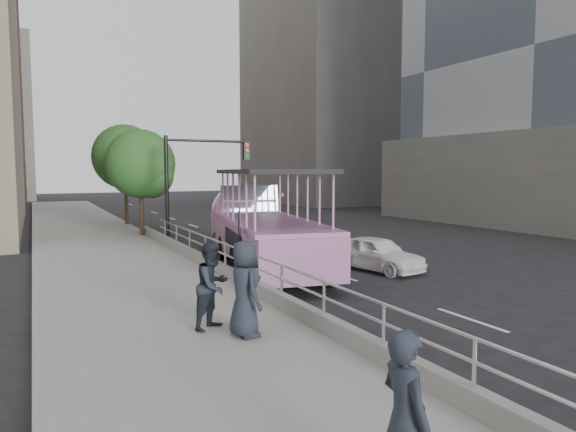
% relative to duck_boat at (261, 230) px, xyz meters
% --- Properties ---
extents(ground, '(160.00, 160.00, 0.00)m').
position_rel_duck_boat_xyz_m(ground, '(0.66, -6.92, -1.35)').
color(ground, black).
extents(sidewalk, '(5.50, 80.00, 0.30)m').
position_rel_duck_boat_xyz_m(sidewalk, '(-5.09, 3.08, -1.20)').
color(sidewalk, '#9C9C96').
rests_on(sidewalk, ground).
extents(kerb_wall, '(0.24, 30.00, 0.36)m').
position_rel_duck_boat_xyz_m(kerb_wall, '(-2.46, -4.92, -0.87)').
color(kerb_wall, gray).
rests_on(kerb_wall, sidewalk).
extents(guardrail, '(0.07, 22.00, 0.71)m').
position_rel_duck_boat_xyz_m(guardrail, '(-2.46, -4.92, -0.21)').
color(guardrail, silver).
rests_on(guardrail, kerb_wall).
extents(duck_boat, '(4.66, 11.27, 3.64)m').
position_rel_duck_boat_xyz_m(duck_boat, '(0.00, 0.00, 0.00)').
color(duck_boat, black).
rests_on(duck_boat, ground).
extents(car, '(2.21, 3.91, 1.26)m').
position_rel_duck_boat_xyz_m(car, '(3.33, -2.85, -0.72)').
color(car, white).
rests_on(car, ground).
extents(pedestrian_near, '(0.46, 0.68, 1.78)m').
position_rel_duck_boat_xyz_m(pedestrian_near, '(-4.58, -14.04, -0.16)').
color(pedestrian_near, '#242A35').
rests_on(pedestrian_near, sidewalk).
extents(pedestrian_mid, '(1.12, 1.07, 1.82)m').
position_rel_duck_boat_xyz_m(pedestrian_mid, '(-4.43, -7.70, -0.14)').
color(pedestrian_mid, '#242A35').
rests_on(pedestrian_mid, sidewalk).
extents(pedestrian_far, '(0.68, 0.98, 1.92)m').
position_rel_duck_boat_xyz_m(pedestrian_far, '(-4.03, -8.48, -0.09)').
color(pedestrian_far, '#242A35').
rests_on(pedestrian_far, sidewalk).
extents(parking_sign, '(0.24, 0.57, 2.67)m').
position_rel_duck_boat_xyz_m(parking_sign, '(-2.34, -3.82, 0.33)').
color(parking_sign, black).
rests_on(parking_sign, ground).
extents(traffic_signal, '(4.20, 0.32, 5.20)m').
position_rel_duck_boat_xyz_m(traffic_signal, '(-1.05, 5.58, 2.15)').
color(traffic_signal, black).
rests_on(traffic_signal, ground).
extents(street_tree_near, '(3.52, 3.52, 5.72)m').
position_rel_duck_boat_xyz_m(street_tree_near, '(-2.64, 9.01, 2.47)').
color(street_tree_near, '#372519').
rests_on(street_tree_near, ground).
extents(street_tree_far, '(3.97, 3.97, 6.45)m').
position_rel_duck_boat_xyz_m(street_tree_far, '(-2.44, 15.01, 2.95)').
color(street_tree_far, '#372519').
rests_on(street_tree_far, ground).
extents(midrise_stone_a, '(20.00, 20.00, 32.00)m').
position_rel_duck_boat_xyz_m(midrise_stone_a, '(26.66, 35.08, 14.65)').
color(midrise_stone_a, gray).
rests_on(midrise_stone_a, ground).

